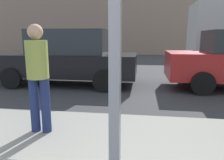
{
  "coord_description": "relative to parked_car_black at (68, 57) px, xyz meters",
  "views": [
    {
      "loc": [
        0.12,
        -0.9,
        1.55
      ],
      "look_at": [
        -0.37,
        2.61,
        0.84
      ],
      "focal_mm": 34.67,
      "sensor_mm": 36.0,
      "label": 1
    }
  ],
  "objects": [
    {
      "name": "sidewalk_strip",
      "position": [
        2.3,
        -4.31,
        -0.84
      ],
      "size": [
        16.0,
        2.8,
        0.1
      ],
      "primitive_type": "cube",
      "color": "gray",
      "rests_on": "ground"
    },
    {
      "name": "building_facade_far",
      "position": [
        2.3,
        13.11,
        1.92
      ],
      "size": [
        28.0,
        1.2,
        5.62
      ],
      "primitive_type": "cube",
      "color": "gray",
      "rests_on": "ground"
    },
    {
      "name": "ground_plane",
      "position": [
        2.3,
        2.09,
        -0.89
      ],
      "size": [
        60.0,
        60.0,
        0.0
      ],
      "primitive_type": "plane",
      "color": "#38383A"
    },
    {
      "name": "parked_car_black",
      "position": [
        0.0,
        0.0,
        0.0
      ],
      "size": [
        4.58,
        1.98,
        1.78
      ],
      "color": "black",
      "rests_on": "ground"
    },
    {
      "name": "pedestrian",
      "position": [
        0.89,
        -3.82,
        0.14
      ],
      "size": [
        0.32,
        0.32,
        1.63
      ],
      "color": "navy",
      "rests_on": "sidewalk_strip"
    }
  ]
}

